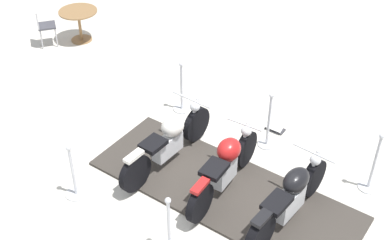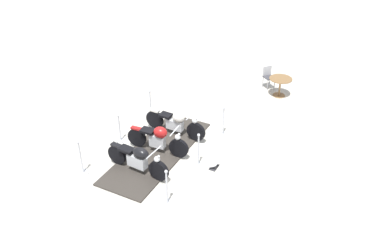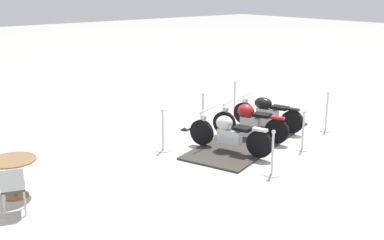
{
  "view_description": "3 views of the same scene",
  "coord_description": "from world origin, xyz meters",
  "px_view_note": "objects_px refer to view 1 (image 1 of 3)",
  "views": [
    {
      "loc": [
        4.09,
        4.72,
        6.14
      ],
      "look_at": [
        0.09,
        -0.75,
        1.03
      ],
      "focal_mm": 49.68,
      "sensor_mm": 36.0,
      "label": 1
    },
    {
      "loc": [
        -8.12,
        6.53,
        7.49
      ],
      "look_at": [
        -0.43,
        -1.12,
        0.91
      ],
      "focal_mm": 37.29,
      "sensor_mm": 36.0,
      "label": 2
    },
    {
      "loc": [
        8.2,
        -8.67,
        3.95
      ],
      "look_at": [
        -0.24,
        -1.77,
        0.82
      ],
      "focal_mm": 44.13,
      "sensor_mm": 36.0,
      "label": 3
    }
  ],
  "objects_px": {
    "info_placard": "(276,127)",
    "stanchion_left_rear": "(74,181)",
    "cafe_chair_near_table": "(43,24)",
    "motorcycle_black": "(290,196)",
    "motorcycle_maroon": "(226,165)",
    "stanchion_right_rear": "(182,95)",
    "cafe_table": "(79,18)",
    "stanchion_left_mid": "(169,232)",
    "stanchion_right_front": "(372,171)",
    "stanchion_right_mid": "(268,128)",
    "motorcycle_cream": "(169,140)"
  },
  "relations": [
    {
      "from": "info_placard",
      "to": "stanchion_left_rear",
      "type": "bearing_deg",
      "value": -118.35
    },
    {
      "from": "stanchion_left_rear",
      "to": "cafe_chair_near_table",
      "type": "bearing_deg",
      "value": -108.74
    },
    {
      "from": "motorcycle_black",
      "to": "motorcycle_maroon",
      "type": "distance_m",
      "value": 1.14
    },
    {
      "from": "stanchion_right_rear",
      "to": "cafe_table",
      "type": "distance_m",
      "value": 3.76
    },
    {
      "from": "motorcycle_maroon",
      "to": "stanchion_left_mid",
      "type": "height_order",
      "value": "stanchion_left_mid"
    },
    {
      "from": "motorcycle_maroon",
      "to": "stanchion_right_front",
      "type": "height_order",
      "value": "stanchion_right_front"
    },
    {
      "from": "stanchion_right_mid",
      "to": "stanchion_right_front",
      "type": "bearing_deg",
      "value": 108.32
    },
    {
      "from": "motorcycle_cream",
      "to": "cafe_chair_near_table",
      "type": "distance_m",
      "value": 5.19
    },
    {
      "from": "stanchion_right_mid",
      "to": "stanchion_right_rear",
      "type": "xyz_separation_m",
      "value": [
        0.6,
        -1.8,
        -0.04
      ]
    },
    {
      "from": "motorcycle_black",
      "to": "motorcycle_cream",
      "type": "relative_size",
      "value": 0.95
    },
    {
      "from": "motorcycle_black",
      "to": "cafe_table",
      "type": "xyz_separation_m",
      "value": [
        -0.09,
        -7.07,
        0.08
      ]
    },
    {
      "from": "motorcycle_black",
      "to": "stanchion_right_rear",
      "type": "distance_m",
      "value": 3.35
    },
    {
      "from": "stanchion_right_rear",
      "to": "cafe_table",
      "type": "height_order",
      "value": "stanchion_right_rear"
    },
    {
      "from": "motorcycle_black",
      "to": "stanchion_left_mid",
      "type": "bearing_deg",
      "value": 146.27
    },
    {
      "from": "stanchion_right_front",
      "to": "cafe_chair_near_table",
      "type": "distance_m",
      "value": 7.95
    },
    {
      "from": "motorcycle_maroon",
      "to": "stanchion_left_rear",
      "type": "relative_size",
      "value": 1.96
    },
    {
      "from": "stanchion_left_rear",
      "to": "motorcycle_black",
      "type": "bearing_deg",
      "value": 134.28
    },
    {
      "from": "motorcycle_cream",
      "to": "stanchion_left_mid",
      "type": "height_order",
      "value": "stanchion_left_mid"
    },
    {
      "from": "stanchion_left_rear",
      "to": "cafe_chair_near_table",
      "type": "xyz_separation_m",
      "value": [
        -1.67,
        -4.93,
        0.24
      ]
    },
    {
      "from": "motorcycle_black",
      "to": "cafe_chair_near_table",
      "type": "distance_m",
      "value": 7.38
    },
    {
      "from": "stanchion_right_mid",
      "to": "stanchion_left_mid",
      "type": "xyz_separation_m",
      "value": [
        2.74,
        0.91,
        -0.03
      ]
    },
    {
      "from": "stanchion_right_front",
      "to": "cafe_table",
      "type": "xyz_separation_m",
      "value": [
        1.49,
        -7.35,
        0.22
      ]
    },
    {
      "from": "stanchion_right_rear",
      "to": "stanchion_right_front",
      "type": "relative_size",
      "value": 0.95
    },
    {
      "from": "stanchion_right_rear",
      "to": "stanchion_left_mid",
      "type": "bearing_deg",
      "value": 51.68
    },
    {
      "from": "motorcycle_black",
      "to": "cafe_table",
      "type": "relative_size",
      "value": 2.35
    },
    {
      "from": "motorcycle_cream",
      "to": "info_placard",
      "type": "bearing_deg",
      "value": -27.07
    },
    {
      "from": "motorcycle_maroon",
      "to": "stanchion_right_front",
      "type": "distance_m",
      "value": 2.37
    },
    {
      "from": "motorcycle_cream",
      "to": "motorcycle_black",
      "type": "bearing_deg",
      "value": -88.11
    },
    {
      "from": "stanchion_left_mid",
      "to": "info_placard",
      "type": "distance_m",
      "value": 3.38
    },
    {
      "from": "stanchion_right_front",
      "to": "motorcycle_cream",
      "type": "bearing_deg",
      "value": -46.91
    },
    {
      "from": "stanchion_left_mid",
      "to": "cafe_table",
      "type": "xyz_separation_m",
      "value": [
        -1.85,
        -6.45,
        0.23
      ]
    },
    {
      "from": "motorcycle_cream",
      "to": "stanchion_right_mid",
      "type": "bearing_deg",
      "value": -36.91
    },
    {
      "from": "motorcycle_cream",
      "to": "stanchion_left_rear",
      "type": "xyz_separation_m",
      "value": [
        1.65,
        -0.26,
        -0.21
      ]
    },
    {
      "from": "cafe_chair_near_table",
      "to": "stanchion_right_mid",
      "type": "bearing_deg",
      "value": -54.42
    },
    {
      "from": "motorcycle_cream",
      "to": "stanchion_left_rear",
      "type": "height_order",
      "value": "stanchion_left_rear"
    },
    {
      "from": "motorcycle_cream",
      "to": "stanchion_right_mid",
      "type": "xyz_separation_m",
      "value": [
        -1.68,
        0.64,
        -0.13
      ]
    },
    {
      "from": "stanchion_left_mid",
      "to": "cafe_chair_near_table",
      "type": "distance_m",
      "value": 6.82
    },
    {
      "from": "motorcycle_maroon",
      "to": "cafe_table",
      "type": "height_order",
      "value": "motorcycle_maroon"
    },
    {
      "from": "stanchion_right_mid",
      "to": "info_placard",
      "type": "height_order",
      "value": "stanchion_right_mid"
    },
    {
      "from": "cafe_table",
      "to": "motorcycle_black",
      "type": "bearing_deg",
      "value": 89.3
    },
    {
      "from": "motorcycle_maroon",
      "to": "motorcycle_cream",
      "type": "xyz_separation_m",
      "value": [
        0.35,
        -1.08,
        -0.02
      ]
    },
    {
      "from": "stanchion_right_rear",
      "to": "stanchion_right_front",
      "type": "distance_m",
      "value": 3.8
    },
    {
      "from": "motorcycle_cream",
      "to": "stanchion_left_mid",
      "type": "distance_m",
      "value": 1.88
    },
    {
      "from": "cafe_chair_near_table",
      "to": "stanchion_right_rear",
      "type": "bearing_deg",
      "value": -55.51
    },
    {
      "from": "motorcycle_black",
      "to": "cafe_table",
      "type": "distance_m",
      "value": 7.07
    },
    {
      "from": "motorcycle_maroon",
      "to": "stanchion_right_mid",
      "type": "relative_size",
      "value": 1.78
    },
    {
      "from": "motorcycle_cream",
      "to": "cafe_table",
      "type": "distance_m",
      "value": 4.98
    },
    {
      "from": "motorcycle_black",
      "to": "cafe_chair_near_table",
      "type": "height_order",
      "value": "motorcycle_black"
    },
    {
      "from": "motorcycle_black",
      "to": "motorcycle_cream",
      "type": "bearing_deg",
      "value": 93.64
    },
    {
      "from": "motorcycle_maroon",
      "to": "cafe_chair_near_table",
      "type": "xyz_separation_m",
      "value": [
        0.33,
        -6.26,
        0.01
      ]
    }
  ]
}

